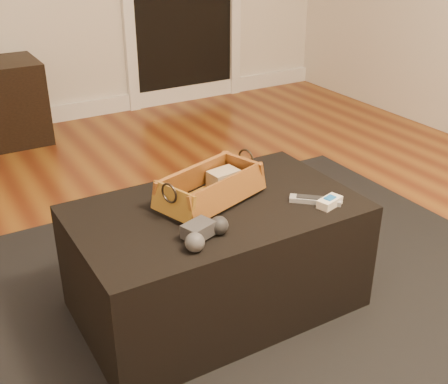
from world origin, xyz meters
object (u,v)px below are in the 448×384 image
ottoman (217,257)px  wicker_basket (210,189)px  tv_remote (210,198)px  cream_gadget (330,202)px  game_controller (204,232)px  silver_remote (315,200)px

ottoman → wicker_basket: 0.26m
tv_remote → cream_gadget: bearing=-56.7°
game_controller → silver_remote: 0.47m
wicker_basket → silver_remote: size_ratio=2.70×
tv_remote → ottoman: bearing=-95.0°
game_controller → cream_gadget: 0.49m
tv_remote → wicker_basket: bearing=30.9°
ottoman → wicker_basket: wicker_basket is taller
cream_gadget → silver_remote: bearing=118.5°
ottoman → tv_remote: size_ratio=4.80×
ottoman → wicker_basket: size_ratio=2.29×
ottoman → wicker_basket: (0.00, 0.05, 0.26)m
ottoman → silver_remote: silver_remote is taller
silver_remote → cream_gadget: (0.03, -0.05, 0.01)m
tv_remote → wicker_basket: wicker_basket is taller
silver_remote → wicker_basket: bearing=147.6°
wicker_basket → game_controller: bearing=-123.5°
ottoman → cream_gadget: 0.46m
wicker_basket → silver_remote: wicker_basket is taller
cream_gadget → tv_remote: bearing=147.4°
silver_remote → ottoman: bearing=154.7°
tv_remote → cream_gadget: tv_remote is taller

